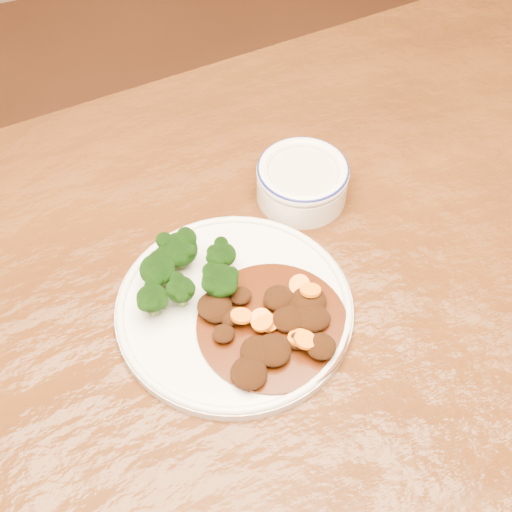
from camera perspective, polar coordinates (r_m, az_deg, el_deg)
name	(u,v)px	position (r m, az deg, el deg)	size (l,w,h in m)	color
dining_table	(233,395)	(0.80, -1.82, -11.03)	(1.60, 1.08, 0.75)	#4F290E
dinner_plate	(234,308)	(0.76, -1.74, -4.16)	(0.25, 0.25, 0.02)	white
broccoli_florets	(185,271)	(0.75, -5.72, -1.24)	(0.12, 0.09, 0.04)	olive
mince_stew	(272,325)	(0.73, 1.33, -5.55)	(0.16, 0.16, 0.03)	#411A07
dip_bowl	(302,180)	(0.85, 3.72, 6.09)	(0.11, 0.11, 0.05)	white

